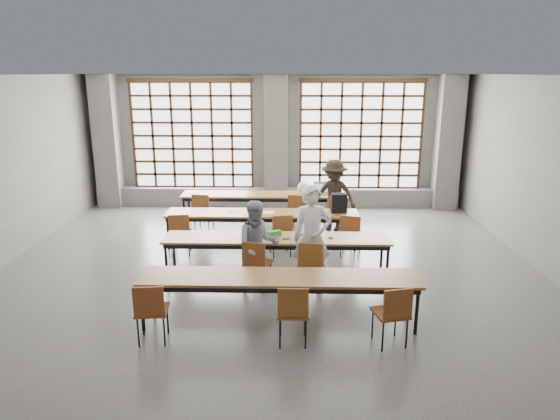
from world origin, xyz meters
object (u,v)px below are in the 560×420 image
Objects in this scene: desk_row_a at (265,196)px; phone at (287,239)px; desk_row_b at (262,215)px; chair_front_right at (311,261)px; chair_mid_left at (180,230)px; chair_mid_right at (351,231)px; plastic_bag at (303,188)px; chair_front_left at (256,260)px; chair_near_right at (393,310)px; mouse at (331,237)px; red_pouch at (152,307)px; chair_near_left at (151,307)px; laptop_back at (321,191)px; backpack at (339,203)px; desk_row_d at (279,280)px; chair_back_right at (335,209)px; laptop_front at (309,232)px; student_female at (258,245)px; chair_back_left at (202,208)px; chair_mid_centre at (281,231)px; green_box at (274,233)px; student_back at (334,195)px; chair_near_mid at (293,309)px; desk_row_c at (277,241)px; student_male at (312,238)px.

phone is (0.56, -3.35, 0.07)m from desk_row_a.
chair_front_right is (0.95, -2.23, -0.13)m from desk_row_b.
chair_mid_right is (3.37, 0.00, 0.00)m from chair_mid_left.
plastic_bag is (0.34, 3.40, 0.14)m from phone.
chair_front_left is at bearing 179.86° from chair_front_right.
mouse is at bearing 105.67° from chair_near_right.
red_pouch is (-3.22, 0.08, -0.04)m from chair_near_right.
laptop_back is (2.57, 5.74, 0.25)m from chair_near_left.
backpack reaches higher than chair_mid_right.
chair_mid_right reaches higher than desk_row_b.
mouse is (0.86, 1.73, 0.08)m from desk_row_d.
desk_row_d is 4.52m from chair_back_right.
laptop_front is 2.26× the size of red_pouch.
chair_front_right is 1.94× the size of laptop_front.
red_pouch is (-2.13, -5.60, -0.37)m from plastic_bag.
desk_row_a is 40.82× the size of mouse.
student_female is at bearing -140.19° from phone.
chair_back_left and chair_front_right have the same top height.
chair_back_left is at bearing 113.29° from desk_row_d.
desk_row_b is 1.00× the size of desk_row_d.
laptop_front reaches higher than chair_mid_centre.
chair_mid_left reaches higher than mouse.
desk_row_d is 4.55× the size of chair_front_right.
green_box is (-0.11, -0.90, 0.24)m from chair_mid_centre.
phone is (0.23, -0.18, -0.04)m from green_box.
mouse reaches higher than desk_row_b.
laptop_front is 1.18× the size of laptop_back.
desk_row_b is 10.41× the size of laptop_back.
mouse is at bearing 10.01° from student_female.
laptop_front is at bearing -58.11° from desk_row_b.
desk_row_d is 3.04m from chair_mid_right.
laptop_back is at bearing 65.52° from red_pouch.
chair_near_left is at bearing -97.69° from student_back.
chair_front_left is 1.85m from chair_near_mid.
mouse is 0.49× the size of red_pouch.
red_pouch is (-2.20, -1.67, -0.04)m from chair_front_right.
chair_back_left reaches higher than desk_row_b.
desk_row_b is 40.82× the size of mouse.
chair_back_right is at bearing 63.13° from green_box.
mouse is (-0.29, -2.65, 0.21)m from chair_back_right.
chair_mid_centre is 3.68m from red_pouch.
chair_mid_left is 1.00× the size of chair_mid_right.
laptop_front is at bearing 2.26° from green_box.
mouse reaches higher than desk_row_c.
student_male is at bearing -95.44° from laptop_back.
chair_near_left is at bearing -107.31° from desk_row_b.
chair_front_left is 1.00m from student_male.
chair_mid_left reaches higher than green_box.
chair_near_left is at bearing -84.04° from chair_mid_left.
green_box is at bearing 55.68° from student_female.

